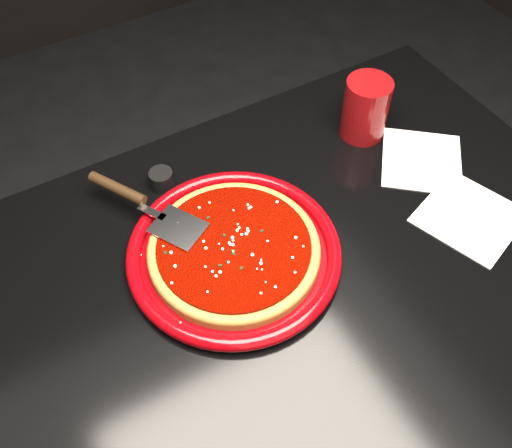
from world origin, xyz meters
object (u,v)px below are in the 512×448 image
Objects in this scene: plate at (234,252)px; cup at (365,109)px; table at (275,368)px; ramekin at (162,179)px; pizza_server at (147,205)px.

plate is 2.92× the size of cup.
plate is at bearing -159.05° from cup.
cup reaches higher than table.
table is 0.49m from ramekin.
table is 3.30× the size of plate.
pizza_server is at bearing 122.81° from plate.
plate is 0.17m from pizza_server.
ramekin reaches higher than table.
ramekin is (-0.09, 0.28, 0.39)m from table.
table is at bearing -55.00° from plate.
pizza_server is (-0.09, 0.14, 0.03)m from plate.
plate is at bearing -86.99° from pizza_server.
pizza_server reaches higher than ramekin.
plate is 0.22m from ramekin.
table is 0.49m from pizza_server.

